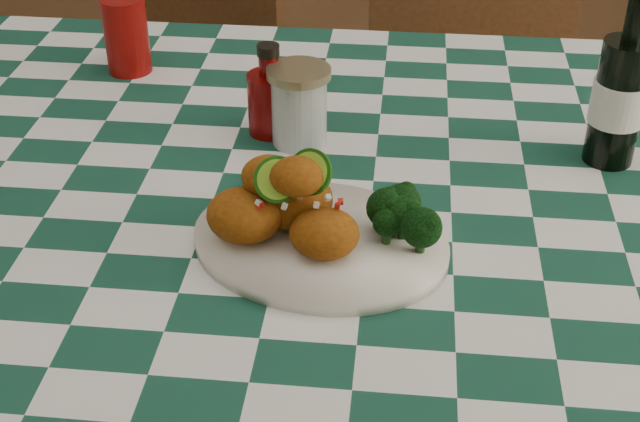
# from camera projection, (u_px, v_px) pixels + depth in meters

# --- Properties ---
(dining_table) EXTENTS (1.66, 1.06, 0.79)m
(dining_table) POSITION_uv_depth(u_px,v_px,m) (301.00, 386.00, 1.42)
(dining_table) COLOR #144333
(dining_table) RESTS_ON ground
(plate) EXTENTS (0.36, 0.30, 0.02)m
(plate) POSITION_uv_depth(u_px,v_px,m) (320.00, 243.00, 1.06)
(plate) COLOR white
(plate) RESTS_ON dining_table
(fried_chicken_pile) EXTENTS (0.17, 0.12, 0.11)m
(fried_chicken_pile) POSITION_uv_depth(u_px,v_px,m) (298.00, 197.00, 1.03)
(fried_chicken_pile) COLOR #924E0E
(fried_chicken_pile) RESTS_ON plate
(broccoli_side) EXTENTS (0.07, 0.07, 0.05)m
(broccoli_side) POSITION_uv_depth(u_px,v_px,m) (407.00, 217.00, 1.04)
(broccoli_side) COLOR black
(broccoli_side) RESTS_ON plate
(red_tumbler) EXTENTS (0.09, 0.09, 0.13)m
(red_tumbler) POSITION_uv_depth(u_px,v_px,m) (126.00, 35.00, 1.45)
(red_tumbler) COLOR maroon
(red_tumbler) RESTS_ON dining_table
(ketchup_bottle) EXTENTS (0.07, 0.07, 0.14)m
(ketchup_bottle) POSITION_uv_depth(u_px,v_px,m) (269.00, 90.00, 1.27)
(ketchup_bottle) COLOR #640505
(ketchup_bottle) RESTS_ON dining_table
(mason_jar) EXTENTS (0.11, 0.11, 0.11)m
(mason_jar) POSITION_uv_depth(u_px,v_px,m) (299.00, 106.00, 1.25)
(mason_jar) COLOR #B2BCBA
(mason_jar) RESTS_ON dining_table
(beer_bottle) EXTENTS (0.09, 0.09, 0.25)m
(beer_bottle) POSITION_uv_depth(u_px,v_px,m) (623.00, 79.00, 1.17)
(beer_bottle) COLOR black
(beer_bottle) RESTS_ON dining_table
(wooden_chair_left) EXTENTS (0.54, 0.55, 0.91)m
(wooden_chair_left) POSITION_uv_depth(u_px,v_px,m) (165.00, 116.00, 2.06)
(wooden_chair_left) COLOR #472814
(wooden_chair_left) RESTS_ON ground
(wooden_chair_right) EXTENTS (0.51, 0.53, 1.02)m
(wooden_chair_right) POSITION_uv_depth(u_px,v_px,m) (478.00, 125.00, 1.91)
(wooden_chair_right) COLOR #472814
(wooden_chair_right) RESTS_ON ground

